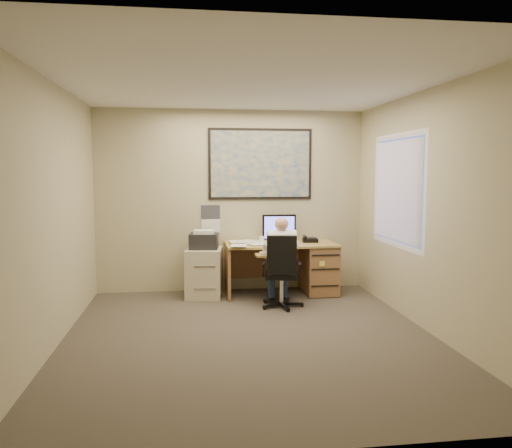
{
  "coord_description": "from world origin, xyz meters",
  "views": [
    {
      "loc": [
        -0.64,
        -5.2,
        1.79
      ],
      "look_at": [
        0.24,
        1.3,
        1.1
      ],
      "focal_mm": 35.0,
      "sensor_mm": 36.0,
      "label": 1
    }
  ],
  "objects": [
    {
      "name": "wall_calendar",
      "position": [
        -0.32,
        2.24,
        1.08
      ],
      "size": [
        0.28,
        0.01,
        0.42
      ],
      "primitive_type": "cube",
      "color": "white",
      "rests_on": "room_shell"
    },
    {
      "name": "person",
      "position": [
        0.57,
        1.21,
        0.6
      ],
      "size": [
        0.5,
        0.71,
        1.19
      ],
      "primitive_type": null,
      "rotation": [
        0.0,
        0.0,
        -0.02
      ],
      "color": "white",
      "rests_on": "office_chair"
    },
    {
      "name": "filing_cabinet",
      "position": [
        -0.43,
        1.88,
        0.41
      ],
      "size": [
        0.57,
        0.65,
        0.96
      ],
      "rotation": [
        0.0,
        0.0,
        -0.13
      ],
      "color": "beige",
      "rests_on": "ground"
    },
    {
      "name": "office_chair",
      "position": [
        0.57,
        1.14,
        0.29
      ],
      "size": [
        0.68,
        0.68,
        0.98
      ],
      "rotation": [
        0.0,
        0.0,
        -0.18
      ],
      "color": "black",
      "rests_on": "ground"
    },
    {
      "name": "desk",
      "position": [
        1.01,
        1.9,
        0.45
      ],
      "size": [
        1.6,
        0.97,
        1.15
      ],
      "color": "tan",
      "rests_on": "ground"
    },
    {
      "name": "world_map",
      "position": [
        0.43,
        2.23,
        1.9
      ],
      "size": [
        1.56,
        0.03,
        1.06
      ],
      "primitive_type": "cube",
      "color": "#1E4C93",
      "rests_on": "room_shell"
    },
    {
      "name": "room_shell",
      "position": [
        0.0,
        0.0,
        1.35
      ],
      "size": [
        4.0,
        4.5,
        2.7
      ],
      "color": "#3E3830",
      "rests_on": "ground"
    },
    {
      "name": "window_blinds",
      "position": [
        1.97,
        0.8,
        1.55
      ],
      "size": [
        0.06,
        1.4,
        1.3
      ],
      "primitive_type": null,
      "color": "beige",
      "rests_on": "room_shell"
    }
  ]
}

